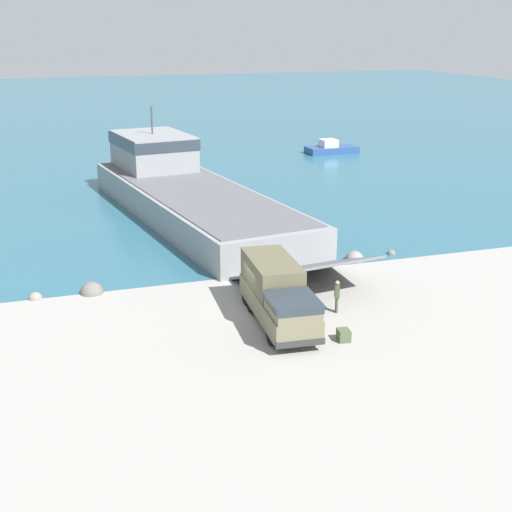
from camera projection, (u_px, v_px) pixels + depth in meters
name	position (u px, v px, depth m)	size (l,w,h in m)	color
ground_plane	(259.00, 311.00, 38.28)	(240.00, 240.00, 0.00)	gray
water_surface	(86.00, 112.00, 124.58)	(240.00, 180.00, 0.01)	#285B70
landing_craft	(184.00, 189.00, 58.01)	(12.34, 35.65, 7.81)	gray
military_truck	(278.00, 294.00, 36.38)	(2.95, 7.89, 3.06)	#6B664C
soldier_on_ramp	(337.00, 294.00, 37.83)	(0.37, 0.49, 1.79)	#3D4C33
moored_boat_a	(331.00, 149.00, 85.03)	(6.15, 2.84, 1.66)	navy
cargo_crate	(344.00, 335.00, 34.64)	(0.58, 0.69, 0.58)	#475638
shoreline_rock_a	(354.00, 260.00, 46.53)	(1.25, 1.25, 1.25)	gray
shoreline_rock_b	(391.00, 254.00, 47.80)	(0.59, 0.59, 0.59)	#66605B
shoreline_rock_c	(92.00, 293.00, 40.85)	(1.33, 1.33, 1.33)	#66605B
shoreline_rock_d	(35.00, 299.00, 40.02)	(0.78, 0.78, 0.78)	gray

